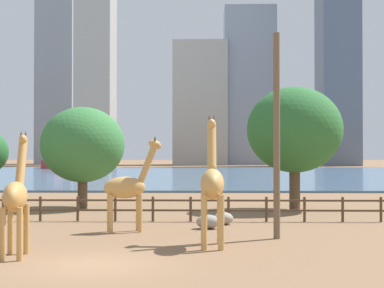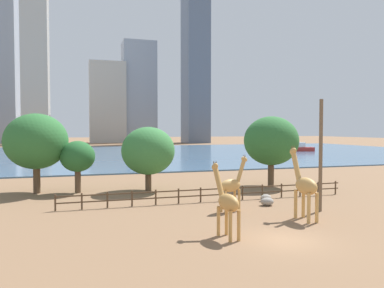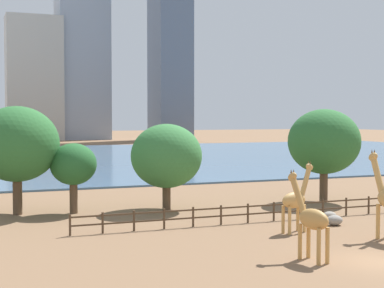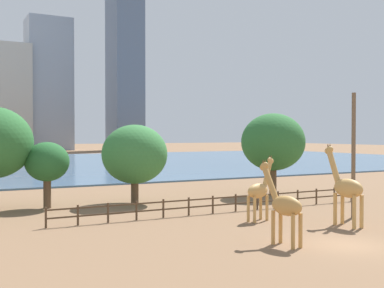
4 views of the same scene
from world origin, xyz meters
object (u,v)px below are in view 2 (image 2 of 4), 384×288
(boat_ferry, at_px, (20,145))
(giraffe_tall, at_px, (305,185))
(tree_left_large, at_px, (78,157))
(tree_left_small, at_px, (36,142))
(tree_right_tall, at_px, (271,141))
(boat_sailboat, at_px, (303,148))
(boulder_near_fence, at_px, (266,198))
(giraffe_companion, at_px, (232,185))
(boulder_by_pole, at_px, (267,202))
(utility_pole, at_px, (321,155))
(tree_center_broad, at_px, (148,151))
(giraffe_young, at_px, (227,202))

(boat_ferry, bearing_deg, giraffe_tall, -26.07)
(tree_left_large, height_order, tree_left_small, tree_left_small)
(tree_right_tall, height_order, tree_left_small, tree_left_small)
(tree_left_small, xyz_separation_m, boat_sailboat, (64.08, 50.77, -4.11))
(boulder_near_fence, xyz_separation_m, tree_right_tall, (4.75, 7.74, 4.73))
(giraffe_tall, height_order, boat_sailboat, giraffe_tall)
(giraffe_companion, height_order, boulder_by_pole, giraffe_companion)
(boat_sailboat, bearing_deg, utility_pole, -104.34)
(tree_center_broad, bearing_deg, boulder_by_pole, -51.62)
(utility_pole, distance_m, boulder_by_pole, 5.83)
(utility_pole, distance_m, tree_right_tall, 12.84)
(boulder_by_pole, height_order, boat_sailboat, boat_sailboat)
(utility_pole, height_order, boulder_by_pole, utility_pole)
(boat_ferry, bearing_deg, boulder_near_fence, -24.57)
(giraffe_tall, distance_m, utility_pole, 3.90)
(boulder_by_pole, height_order, tree_center_broad, tree_center_broad)
(utility_pole, xyz_separation_m, boulder_by_pole, (-2.87, 3.13, -4.00))
(giraffe_tall, height_order, tree_right_tall, tree_right_tall)
(giraffe_tall, height_order, giraffe_young, giraffe_tall)
(tree_right_tall, relative_size, tree_left_small, 0.98)
(giraffe_companion, distance_m, utility_pole, 7.20)
(tree_right_tall, relative_size, boat_sailboat, 1.31)
(tree_right_tall, relative_size, boat_ferry, 0.91)
(tree_center_broad, relative_size, tree_left_small, 0.83)
(tree_left_large, relative_size, tree_center_broad, 0.79)
(boulder_by_pole, height_order, boat_ferry, boat_ferry)
(boulder_near_fence, distance_m, tree_left_large, 18.76)
(boulder_near_fence, distance_m, tree_center_broad, 12.94)
(giraffe_young, relative_size, boulder_near_fence, 4.48)
(boulder_by_pole, relative_size, tree_left_large, 0.22)
(tree_right_tall, bearing_deg, tree_left_large, 175.20)
(utility_pole, distance_m, tree_left_small, 26.65)
(boulder_near_fence, relative_size, tree_right_tall, 0.13)
(tree_right_tall, height_order, boat_sailboat, tree_right_tall)
(boulder_near_fence, xyz_separation_m, tree_center_broad, (-8.91, 8.58, 3.81))
(utility_pole, distance_m, boat_ferry, 106.83)
(boat_sailboat, bearing_deg, tree_center_broad, -117.06)
(boat_ferry, bearing_deg, boat_sailboat, 22.22)
(giraffe_young, distance_m, utility_pole, 10.80)
(boulder_near_fence, relative_size, boat_sailboat, 0.17)
(giraffe_young, relative_size, boulder_by_pole, 3.97)
(utility_pole, relative_size, tree_right_tall, 1.11)
(boulder_by_pole, xyz_separation_m, tree_right_tall, (5.53, 9.41, 4.71))
(boulder_near_fence, bearing_deg, boat_sailboat, 54.09)
(tree_center_broad, bearing_deg, boat_sailboat, 44.67)
(boulder_by_pole, height_order, tree_left_large, tree_left_large)
(boat_ferry, bearing_deg, giraffe_young, -29.91)
(giraffe_tall, bearing_deg, giraffe_companion, 43.18)
(boat_sailboat, bearing_deg, giraffe_tall, -105.20)
(giraffe_tall, relative_size, giraffe_young, 1.17)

